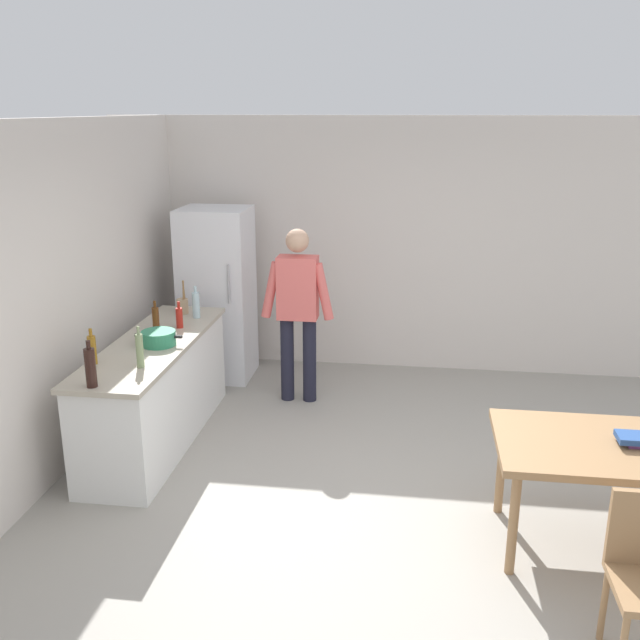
{
  "coord_description": "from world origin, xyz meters",
  "views": [
    {
      "loc": [
        0.15,
        -4.52,
        2.77
      ],
      "look_at": [
        -0.61,
        0.95,
        1.1
      ],
      "focal_mm": 39.56,
      "sensor_mm": 36.0,
      "label": 1
    }
  ],
  "objects_px": {
    "bottle_wine_dark": "(90,367)",
    "utensil_jar": "(183,305)",
    "bottle_water_clear": "(196,305)",
    "person": "(298,304)",
    "cooking_pot": "(159,338)",
    "refrigerator": "(217,294)",
    "bottle_oil_amber": "(92,349)",
    "bottle_beer_brown": "(156,318)",
    "bottle_sauce_red": "(179,317)",
    "dining_table": "(608,455)",
    "bottle_vinegar_tall": "(140,350)"
  },
  "relations": [
    {
      "from": "person",
      "to": "bottle_wine_dark",
      "type": "xyz_separation_m",
      "value": [
        -1.11,
        -2.05,
        0.07
      ]
    },
    {
      "from": "bottle_oil_amber",
      "to": "utensil_jar",
      "type": "bearing_deg",
      "value": 80.82
    },
    {
      "from": "bottle_oil_amber",
      "to": "dining_table",
      "type": "bearing_deg",
      "value": -8.32
    },
    {
      "from": "refrigerator",
      "to": "dining_table",
      "type": "relative_size",
      "value": 1.29
    },
    {
      "from": "bottle_oil_amber",
      "to": "bottle_vinegar_tall",
      "type": "bearing_deg",
      "value": -3.29
    },
    {
      "from": "person",
      "to": "bottle_oil_amber",
      "type": "bearing_deg",
      "value": -128.99
    },
    {
      "from": "bottle_beer_brown",
      "to": "person",
      "type": "bearing_deg",
      "value": 31.96
    },
    {
      "from": "bottle_wine_dark",
      "to": "utensil_jar",
      "type": "bearing_deg",
      "value": 88.99
    },
    {
      "from": "bottle_wine_dark",
      "to": "bottle_sauce_red",
      "type": "bearing_deg",
      "value": 83.81
    },
    {
      "from": "bottle_beer_brown",
      "to": "bottle_water_clear",
      "type": "distance_m",
      "value": 0.47
    },
    {
      "from": "refrigerator",
      "to": "cooking_pot",
      "type": "height_order",
      "value": "refrigerator"
    },
    {
      "from": "bottle_vinegar_tall",
      "to": "bottle_water_clear",
      "type": "xyz_separation_m",
      "value": [
        0.02,
        1.32,
        -0.01
      ]
    },
    {
      "from": "person",
      "to": "bottle_vinegar_tall",
      "type": "xyz_separation_m",
      "value": [
        -0.92,
        -1.63,
        0.06
      ]
    },
    {
      "from": "cooking_pot",
      "to": "utensil_jar",
      "type": "height_order",
      "value": "utensil_jar"
    },
    {
      "from": "bottle_wine_dark",
      "to": "bottle_water_clear",
      "type": "distance_m",
      "value": 1.75
    },
    {
      "from": "refrigerator",
      "to": "bottle_wine_dark",
      "type": "relative_size",
      "value": 5.29
    },
    {
      "from": "cooking_pot",
      "to": "bottle_beer_brown",
      "type": "bearing_deg",
      "value": 113.24
    },
    {
      "from": "bottle_wine_dark",
      "to": "bottle_beer_brown",
      "type": "height_order",
      "value": "bottle_wine_dark"
    },
    {
      "from": "dining_table",
      "to": "bottle_water_clear",
      "type": "relative_size",
      "value": 4.67
    },
    {
      "from": "cooking_pot",
      "to": "bottle_wine_dark",
      "type": "xyz_separation_m",
      "value": [
        -0.14,
        -0.93,
        0.09
      ]
    },
    {
      "from": "person",
      "to": "utensil_jar",
      "type": "xyz_separation_m",
      "value": [
        -1.07,
        -0.19,
        0.0
      ]
    },
    {
      "from": "bottle_vinegar_tall",
      "to": "bottle_wine_dark",
      "type": "xyz_separation_m",
      "value": [
        -0.19,
        -0.42,
        0.01
      ]
    },
    {
      "from": "refrigerator",
      "to": "bottle_beer_brown",
      "type": "bearing_deg",
      "value": -98.62
    },
    {
      "from": "refrigerator",
      "to": "cooking_pot",
      "type": "bearing_deg",
      "value": -90.58
    },
    {
      "from": "cooking_pot",
      "to": "refrigerator",
      "type": "bearing_deg",
      "value": 89.42
    },
    {
      "from": "cooking_pot",
      "to": "bottle_wine_dark",
      "type": "distance_m",
      "value": 0.95
    },
    {
      "from": "cooking_pot",
      "to": "bottle_vinegar_tall",
      "type": "height_order",
      "value": "bottle_vinegar_tall"
    },
    {
      "from": "cooking_pot",
      "to": "bottle_vinegar_tall",
      "type": "relative_size",
      "value": 1.25
    },
    {
      "from": "bottle_wine_dark",
      "to": "bottle_oil_amber",
      "type": "bearing_deg",
      "value": 114.19
    },
    {
      "from": "dining_table",
      "to": "bottle_wine_dark",
      "type": "bearing_deg",
      "value": 178.42
    },
    {
      "from": "bottle_beer_brown",
      "to": "bottle_wine_dark",
      "type": "bearing_deg",
      "value": -88.53
    },
    {
      "from": "person",
      "to": "bottle_sauce_red",
      "type": "bearing_deg",
      "value": -146.38
    },
    {
      "from": "bottle_wine_dark",
      "to": "bottle_oil_amber",
      "type": "relative_size",
      "value": 1.21
    },
    {
      "from": "cooking_pot",
      "to": "bottle_water_clear",
      "type": "distance_m",
      "value": 0.81
    },
    {
      "from": "cooking_pot",
      "to": "bottle_wine_dark",
      "type": "bearing_deg",
      "value": -98.57
    },
    {
      "from": "bottle_oil_amber",
      "to": "bottle_sauce_red",
      "type": "height_order",
      "value": "bottle_oil_amber"
    },
    {
      "from": "utensil_jar",
      "to": "bottle_wine_dark",
      "type": "distance_m",
      "value": 1.87
    },
    {
      "from": "bottle_water_clear",
      "to": "bottle_oil_amber",
      "type": "relative_size",
      "value": 1.07
    },
    {
      "from": "refrigerator",
      "to": "bottle_beer_brown",
      "type": "distance_m",
      "value": 1.28
    },
    {
      "from": "bottle_vinegar_tall",
      "to": "bottle_water_clear",
      "type": "height_order",
      "value": "bottle_vinegar_tall"
    },
    {
      "from": "person",
      "to": "cooking_pot",
      "type": "relative_size",
      "value": 4.25
    },
    {
      "from": "refrigerator",
      "to": "bottle_oil_amber",
      "type": "relative_size",
      "value": 6.43
    },
    {
      "from": "person",
      "to": "bottle_oil_amber",
      "type": "xyz_separation_m",
      "value": [
        -1.3,
        -1.61,
        0.04
      ]
    },
    {
      "from": "person",
      "to": "dining_table",
      "type": "bearing_deg",
      "value": -42.41
    },
    {
      "from": "cooking_pot",
      "to": "bottle_sauce_red",
      "type": "height_order",
      "value": "bottle_sauce_red"
    },
    {
      "from": "dining_table",
      "to": "bottle_vinegar_tall",
      "type": "height_order",
      "value": "bottle_vinegar_tall"
    },
    {
      "from": "bottle_vinegar_tall",
      "to": "bottle_wine_dark",
      "type": "distance_m",
      "value": 0.46
    },
    {
      "from": "refrigerator",
      "to": "cooking_pot",
      "type": "distance_m",
      "value": 1.67
    },
    {
      "from": "bottle_beer_brown",
      "to": "bottle_water_clear",
      "type": "height_order",
      "value": "bottle_water_clear"
    },
    {
      "from": "bottle_sauce_red",
      "to": "dining_table",
      "type": "bearing_deg",
      "value": -24.6
    }
  ]
}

